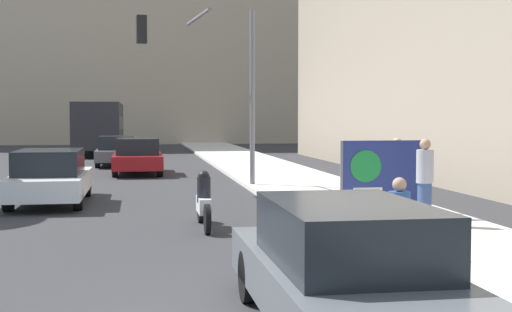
{
  "coord_description": "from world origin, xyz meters",
  "views": [
    {
      "loc": [
        -1.25,
        -7.37,
        2.31
      ],
      "look_at": [
        1.05,
        6.63,
        1.51
      ],
      "focal_mm": 50.0,
      "sensor_mm": 36.0,
      "label": 1
    }
  ],
  "objects_px": {
    "city_bus_on_road": "(100,125)",
    "car_on_road_nearest": "(50,177)",
    "traffic_light_pole": "(211,64)",
    "car_on_road_distant": "(117,151)",
    "jogger_on_sidewalk": "(425,181)",
    "protest_banner": "(383,177)",
    "car_on_road_midblock": "(138,156)",
    "parked_car_curbside": "(344,269)",
    "pedestrian_behind": "(397,174)",
    "motorcycle_on_road": "(204,203)",
    "seated_protester": "(400,215)"
  },
  "relations": [
    {
      "from": "car_on_road_nearest",
      "to": "traffic_light_pole",
      "type": "bearing_deg",
      "value": 33.31
    },
    {
      "from": "city_bus_on_road",
      "to": "motorcycle_on_road",
      "type": "bearing_deg",
      "value": -83.06
    },
    {
      "from": "car_on_road_distant",
      "to": "jogger_on_sidewalk",
      "type": "bearing_deg",
      "value": -71.91
    },
    {
      "from": "car_on_road_nearest",
      "to": "car_on_road_midblock",
      "type": "height_order",
      "value": "car_on_road_midblock"
    },
    {
      "from": "traffic_light_pole",
      "to": "car_on_road_distant",
      "type": "relative_size",
      "value": 1.17
    },
    {
      "from": "parked_car_curbside",
      "to": "car_on_road_midblock",
      "type": "bearing_deg",
      "value": 95.73
    },
    {
      "from": "motorcycle_on_road",
      "to": "pedestrian_behind",
      "type": "bearing_deg",
      "value": 12.15
    },
    {
      "from": "traffic_light_pole",
      "to": "city_bus_on_road",
      "type": "xyz_separation_m",
      "value": [
        -4.55,
        22.11,
        -2.14
      ]
    },
    {
      "from": "parked_car_curbside",
      "to": "car_on_road_distant",
      "type": "distance_m",
      "value": 26.75
    },
    {
      "from": "seated_protester",
      "to": "car_on_road_midblock",
      "type": "xyz_separation_m",
      "value": [
        -3.98,
        18.25,
        -0.08
      ]
    },
    {
      "from": "protest_banner",
      "to": "city_bus_on_road",
      "type": "height_order",
      "value": "city_bus_on_road"
    },
    {
      "from": "jogger_on_sidewalk",
      "to": "car_on_road_distant",
      "type": "bearing_deg",
      "value": -84.36
    },
    {
      "from": "protest_banner",
      "to": "car_on_road_distant",
      "type": "xyz_separation_m",
      "value": [
        -6.15,
        19.18,
        -0.32
      ]
    },
    {
      "from": "car_on_road_nearest",
      "to": "car_on_road_midblock",
      "type": "xyz_separation_m",
      "value": [
        2.25,
        9.31,
        0.0
      ]
    },
    {
      "from": "car_on_road_distant",
      "to": "city_bus_on_road",
      "type": "relative_size",
      "value": 0.43
    },
    {
      "from": "car_on_road_distant",
      "to": "motorcycle_on_road",
      "type": "bearing_deg",
      "value": -83.13
    },
    {
      "from": "traffic_light_pole",
      "to": "motorcycle_on_road",
      "type": "bearing_deg",
      "value": -96.83
    },
    {
      "from": "seated_protester",
      "to": "protest_banner",
      "type": "relative_size",
      "value": 0.63
    },
    {
      "from": "pedestrian_behind",
      "to": "city_bus_on_road",
      "type": "distance_m",
      "value": 29.99
    },
    {
      "from": "jogger_on_sidewalk",
      "to": "car_on_road_nearest",
      "type": "bearing_deg",
      "value": -48.93
    },
    {
      "from": "jogger_on_sidewalk",
      "to": "traffic_light_pole",
      "type": "relative_size",
      "value": 0.31
    },
    {
      "from": "parked_car_curbside",
      "to": "car_on_road_distant",
      "type": "bearing_deg",
      "value": 96.67
    },
    {
      "from": "traffic_light_pole",
      "to": "car_on_road_midblock",
      "type": "relative_size",
      "value": 1.22
    },
    {
      "from": "car_on_road_midblock",
      "to": "parked_car_curbside",
      "type": "bearing_deg",
      "value": -84.27
    },
    {
      "from": "seated_protester",
      "to": "car_on_road_midblock",
      "type": "bearing_deg",
      "value": 99.28
    },
    {
      "from": "jogger_on_sidewalk",
      "to": "car_on_road_distant",
      "type": "height_order",
      "value": "jogger_on_sidewalk"
    },
    {
      "from": "traffic_light_pole",
      "to": "car_on_road_distant",
      "type": "height_order",
      "value": "traffic_light_pole"
    },
    {
      "from": "traffic_light_pole",
      "to": "seated_protester",
      "type": "bearing_deg",
      "value": -81.87
    },
    {
      "from": "car_on_road_nearest",
      "to": "city_bus_on_road",
      "type": "distance_m",
      "value": 25.11
    },
    {
      "from": "parked_car_curbside",
      "to": "car_on_road_nearest",
      "type": "relative_size",
      "value": 0.99
    },
    {
      "from": "pedestrian_behind",
      "to": "city_bus_on_road",
      "type": "relative_size",
      "value": 0.15
    },
    {
      "from": "traffic_light_pole",
      "to": "city_bus_on_road",
      "type": "distance_m",
      "value": 22.68
    },
    {
      "from": "city_bus_on_road",
      "to": "car_on_road_nearest",
      "type": "bearing_deg",
      "value": -89.95
    },
    {
      "from": "parked_car_curbside",
      "to": "car_on_road_midblock",
      "type": "height_order",
      "value": "car_on_road_midblock"
    },
    {
      "from": "car_on_road_distant",
      "to": "pedestrian_behind",
      "type": "bearing_deg",
      "value": -69.43
    },
    {
      "from": "seated_protester",
      "to": "parked_car_curbside",
      "type": "xyz_separation_m",
      "value": [
        -1.83,
        -3.22,
        -0.09
      ]
    },
    {
      "from": "pedestrian_behind",
      "to": "traffic_light_pole",
      "type": "distance_m",
      "value": 8.18
    },
    {
      "from": "car_on_road_midblock",
      "to": "city_bus_on_road",
      "type": "xyz_separation_m",
      "value": [
        -2.27,
        15.77,
        1.06
      ]
    },
    {
      "from": "protest_banner",
      "to": "car_on_road_midblock",
      "type": "xyz_separation_m",
      "value": [
        -5.2,
        14.08,
        -0.29
      ]
    },
    {
      "from": "protest_banner",
      "to": "city_bus_on_road",
      "type": "xyz_separation_m",
      "value": [
        -7.47,
        29.86,
        0.76
      ]
    },
    {
      "from": "jogger_on_sidewalk",
      "to": "protest_banner",
      "type": "relative_size",
      "value": 0.89
    },
    {
      "from": "parked_car_curbside",
      "to": "seated_protester",
      "type": "bearing_deg",
      "value": 60.41
    },
    {
      "from": "city_bus_on_road",
      "to": "motorcycle_on_road",
      "type": "distance_m",
      "value": 30.07
    },
    {
      "from": "car_on_road_nearest",
      "to": "car_on_road_distant",
      "type": "distance_m",
      "value": 14.47
    },
    {
      "from": "motorcycle_on_road",
      "to": "car_on_road_midblock",
      "type": "bearing_deg",
      "value": 95.51
    },
    {
      "from": "jogger_on_sidewalk",
      "to": "pedestrian_behind",
      "type": "xyz_separation_m",
      "value": [
        0.2,
        2.09,
        -0.03
      ]
    },
    {
      "from": "traffic_light_pole",
      "to": "car_on_road_distant",
      "type": "xyz_separation_m",
      "value": [
        -3.23,
        11.44,
        -3.22
      ]
    },
    {
      "from": "protest_banner",
      "to": "traffic_light_pole",
      "type": "distance_m",
      "value": 8.77
    },
    {
      "from": "car_on_road_midblock",
      "to": "jogger_on_sidewalk",
      "type": "bearing_deg",
      "value": -69.51
    },
    {
      "from": "jogger_on_sidewalk",
      "to": "protest_banner",
      "type": "height_order",
      "value": "jogger_on_sidewalk"
    }
  ]
}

